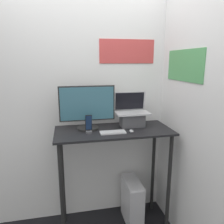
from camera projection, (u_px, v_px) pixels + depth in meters
wall_back at (107, 104)px, 2.42m from camera, size 6.00×0.06×2.60m
wall_side_right at (190, 113)px, 1.99m from camera, size 0.06×6.00×2.60m
desk at (114, 149)px, 2.19m from camera, size 1.14×0.50×1.11m
laptop at (132, 116)px, 2.25m from camera, size 0.34×0.22×0.35m
monitor at (87, 109)px, 2.12m from camera, size 0.54×0.21×0.43m
keyboard at (113, 132)px, 2.04m from camera, size 0.24×0.09×0.02m
mouse at (131, 131)px, 2.06m from camera, size 0.04×0.06×0.03m
cell_phone at (89, 126)px, 2.04m from camera, size 0.06×0.07×0.17m
computer_tower at (132, 201)px, 2.42m from camera, size 0.16×0.38×0.49m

